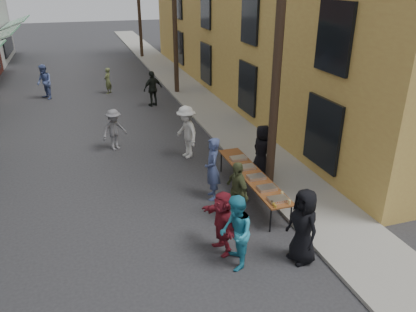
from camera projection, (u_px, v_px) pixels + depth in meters
ground at (152, 275)px, 8.99m from camera, size 120.00×120.00×0.00m
sidewalk at (189, 91)px, 23.44m from camera, size 2.20×60.00×0.10m
utility_pole_near at (279, 40)px, 11.01m from camera, size 0.26×0.26×9.00m
utility_pole_mid at (174, 10)px, 21.45m from camera, size 0.26×0.26×9.00m
utility_pole_far at (138, 0)px, 31.90m from camera, size 0.26×0.26×9.00m
serving_table at (252, 175)px, 11.97m from camera, size 0.70×4.00×0.75m
catering_tray_sausage at (278, 199)px, 10.50m from camera, size 0.50×0.33×0.08m
catering_tray_foil_b at (267, 188)px, 11.07m from camera, size 0.50×0.33×0.08m
catering_tray_buns at (256, 177)px, 11.68m from camera, size 0.50×0.33×0.08m
catering_tray_foil_d at (247, 167)px, 12.29m from camera, size 0.50×0.33×0.08m
catering_tray_buns_end at (238, 158)px, 12.90m from camera, size 0.50×0.33×0.08m
condiment_jar_a at (275, 206)px, 10.18m from camera, size 0.07×0.07×0.08m
condiment_jar_b at (274, 204)px, 10.27m from camera, size 0.07×0.07×0.08m
condiment_jar_c at (272, 202)px, 10.35m from camera, size 0.07×0.07×0.08m
cup_stack at (289, 202)px, 10.33m from camera, size 0.08×0.08×0.12m
guest_front_a at (303, 226)px, 9.14m from camera, size 0.71×0.97×1.83m
guest_front_b at (212, 169)px, 11.79m from camera, size 0.58×0.77×1.91m
guest_front_c at (236, 233)px, 8.95m from camera, size 0.85×0.99×1.78m
guest_front_d at (186, 132)px, 14.58m from camera, size 0.96×1.37×1.93m
guest_front_e at (237, 191)px, 10.76m from camera, size 0.56×1.05×1.71m
guest_queue_back at (223, 222)px, 9.51m from camera, size 0.64×1.52×1.59m
server at (262, 150)px, 13.08m from camera, size 0.73×0.94×1.70m
passerby_left at (114, 130)px, 15.31m from camera, size 1.18×1.00×1.59m
passerby_mid at (153, 89)px, 20.57m from camera, size 1.14×0.80×1.80m
passerby_right at (108, 81)px, 22.89m from camera, size 0.58×0.64×1.46m
passerby_far at (44, 82)px, 21.75m from camera, size 1.03×1.12×1.85m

